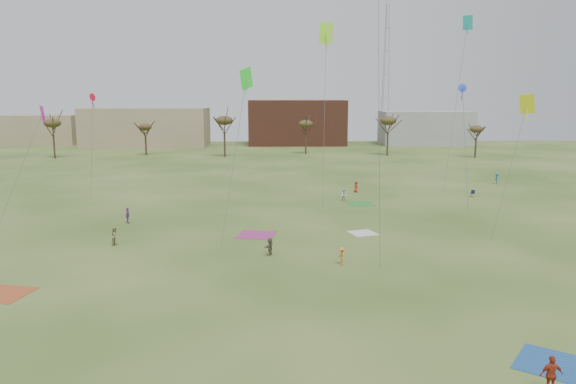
{
  "coord_description": "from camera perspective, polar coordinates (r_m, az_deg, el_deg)",
  "views": [
    {
      "loc": [
        -1.04,
        -32.24,
        13.26
      ],
      "look_at": [
        0.0,
        12.0,
        5.5
      ],
      "focal_mm": 34.44,
      "sensor_mm": 36.0,
      "label": 1
    }
  ],
  "objects": [
    {
      "name": "blanket_plum",
      "position": [
        53.39,
        -3.3,
        -4.45
      ],
      "size": [
        4.02,
        4.02,
        0.03
      ],
      "primitive_type": "cube",
      "rotation": [
        0.0,
        0.0,
        2.94
      ],
      "color": "#A33275",
      "rests_on": "ground"
    },
    {
      "name": "ground",
      "position": [
        34.87,
        0.48,
        -12.4
      ],
      "size": [
        260.0,
        260.0,
        0.0
      ],
      "primitive_type": "plane",
      "color": "#2D4A17",
      "rests_on": "ground"
    },
    {
      "name": "blanket_olive",
      "position": [
        68.94,
        7.48,
        -1.23
      ],
      "size": [
        3.56,
        3.56,
        0.03
      ],
      "primitive_type": "cube",
      "rotation": [
        0.0,
        0.0,
        1.69
      ],
      "color": "#318832",
      "rests_on": "ground"
    },
    {
      "name": "blanket_cream",
      "position": [
        54.48,
        7.72,
        -4.23
      ],
      "size": [
        3.06,
        3.06,
        0.03
      ],
      "primitive_type": "cube",
      "rotation": [
        0.0,
        0.0,
        0.33
      ],
      "color": "silver",
      "rests_on": "ground"
    },
    {
      "name": "building_grey",
      "position": [
        155.99,
        14.0,
        6.43
      ],
      "size": [
        24.0,
        12.0,
        9.0
      ],
      "primitive_type": "cube",
      "color": "gray",
      "rests_on": "ground"
    },
    {
      "name": "flyer_mid_b",
      "position": [
        44.21,
        5.55,
        -6.58
      ],
      "size": [
        0.71,
        1.01,
        1.43
      ],
      "primitive_type": "imported",
      "rotation": [
        0.0,
        0.0,
        4.92
      ],
      "color": "orange",
      "rests_on": "ground"
    },
    {
      "name": "spectator_fore_b",
      "position": [
        51.95,
        -17.41,
        -4.36
      ],
      "size": [
        0.73,
        0.88,
        1.67
      ],
      "primitive_type": "imported",
      "rotation": [
        0.0,
        0.0,
        1.44
      ],
      "color": "#999361",
      "rests_on": "ground"
    },
    {
      "name": "building_tan_west",
      "position": [
        167.23,
        -23.97,
        5.92
      ],
      "size": [
        20.0,
        12.0,
        8.0
      ],
      "primitive_type": "cube",
      "color": "#937F60",
      "rests_on": "ground"
    },
    {
      "name": "camp_chair_right",
      "position": [
        77.26,
        18.49,
        -0.26
      ],
      "size": [
        0.73,
        0.74,
        0.87
      ],
      "rotation": [
        0.0,
        0.0,
        5.6
      ],
      "color": "#131734",
      "rests_on": "ground"
    },
    {
      "name": "radio_tower",
      "position": [
        160.38,
        10.03,
        11.92
      ],
      "size": [
        1.51,
        1.72,
        41.0
      ],
      "color": "#9EA3A8",
      "rests_on": "ground"
    },
    {
      "name": "tree_line",
      "position": [
        111.54,
        -2.29,
        6.76
      ],
      "size": [
        117.44,
        49.32,
        8.91
      ],
      "color": "#3A2B1E",
      "rests_on": "ground"
    },
    {
      "name": "building_tan",
      "position": [
        151.33,
        -14.41,
        6.51
      ],
      "size": [
        32.0,
        14.0,
        10.0
      ],
      "primitive_type": "cube",
      "color": "#937F60",
      "rests_on": "ground"
    },
    {
      "name": "flyer_far_b",
      "position": [
        77.02,
        7.03,
        0.53
      ],
      "size": [
        0.85,
        0.89,
        1.53
      ],
      "primitive_type": "imported",
      "rotation": [
        0.0,
        0.0,
        0.87
      ],
      "color": "#AE2B1D",
      "rests_on": "ground"
    },
    {
      "name": "kites_aloft",
      "position": [
        48.38,
        3.19,
        17.62
      ],
      "size": [
        52.87,
        50.59,
        24.47
      ],
      "color": "teal",
      "rests_on": "ground"
    },
    {
      "name": "spectator_mid_d",
      "position": [
        60.33,
        -16.23,
        -2.34
      ],
      "size": [
        0.44,
        0.99,
        1.67
      ],
      "primitive_type": "imported",
      "rotation": [
        0.0,
        0.0,
        1.6
      ],
      "color": "purple",
      "rests_on": "ground"
    },
    {
      "name": "spectator_mid_e",
      "position": [
        70.24,
        5.8,
        -0.32
      ],
      "size": [
        0.93,
        0.83,
        1.61
      ],
      "primitive_type": "imported",
      "rotation": [
        0.0,
        0.0,
        5.96
      ],
      "color": "silver",
      "rests_on": "ground"
    },
    {
      "name": "building_brick",
      "position": [
        152.53,
        0.93,
        7.21
      ],
      "size": [
        26.0,
        16.0,
        12.0
      ],
      "primitive_type": "cube",
      "color": "brown",
      "rests_on": "ground"
    },
    {
      "name": "blanket_red",
      "position": [
        42.55,
        -27.32,
        -9.36
      ],
      "size": [
        3.85,
        3.85,
        0.03
      ],
      "primitive_type": "cube",
      "rotation": [
        0.0,
        0.0,
        2.95
      ],
      "color": "#B54D24",
      "rests_on": "ground"
    },
    {
      "name": "flyer_far_c",
      "position": [
        89.26,
        20.72,
        1.32
      ],
      "size": [
        0.78,
        1.19,
        1.74
      ],
      "primitive_type": "imported",
      "rotation": [
        0.0,
        0.0,
        4.59
      ],
      "color": "#22669F",
      "rests_on": "ground"
    },
    {
      "name": "spectator_fore_c",
      "position": [
        46.54,
        -1.88,
        -5.65
      ],
      "size": [
        0.98,
        1.46,
        1.51
      ],
      "primitive_type": "imported",
      "rotation": [
        0.0,
        0.0,
        4.29
      ],
      "color": "#635D47",
      "rests_on": "ground"
    },
    {
      "name": "spectator_fore_a",
      "position": [
        28.65,
        25.55,
        -16.65
      ],
      "size": [
        1.07,
        0.48,
        1.79
      ],
      "primitive_type": "imported",
      "rotation": [
        0.0,
        0.0,
        3.19
      ],
      "color": "#A4321C",
      "rests_on": "ground"
    },
    {
      "name": "blanket_blue",
      "position": [
        31.8,
        25.71,
        -15.73
      ],
      "size": [
        4.69,
        4.69,
        0.03
      ],
      "primitive_type": "cube",
      "rotation": [
        0.0,
        0.0,
        2.5
      ],
      "color": "#225494",
      "rests_on": "ground"
    }
  ]
}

